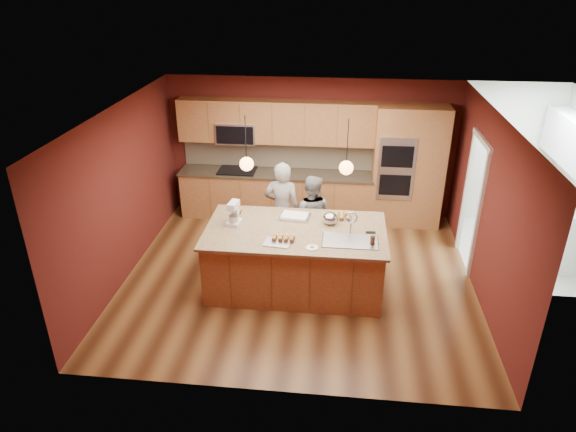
# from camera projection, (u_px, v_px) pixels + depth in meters

# --- Properties ---
(floor) EXTENTS (5.50, 5.50, 0.00)m
(floor) POSITION_uv_depth(u_px,v_px,m) (298.00, 277.00, 8.29)
(floor) COLOR #452513
(floor) RESTS_ON ground
(ceiling) EXTENTS (5.50, 5.50, 0.00)m
(ceiling) POSITION_uv_depth(u_px,v_px,m) (300.00, 112.00, 7.11)
(ceiling) COLOR silver
(ceiling) RESTS_ON ground
(wall_back) EXTENTS (5.50, 0.00, 5.50)m
(wall_back) POSITION_uv_depth(u_px,v_px,m) (311.00, 148.00, 9.93)
(wall_back) COLOR #4F1814
(wall_back) RESTS_ON ground
(wall_front) EXTENTS (5.50, 0.00, 5.50)m
(wall_front) POSITION_uv_depth(u_px,v_px,m) (279.00, 297.00, 5.47)
(wall_front) COLOR #4F1814
(wall_front) RESTS_ON ground
(wall_left) EXTENTS (0.00, 5.00, 5.00)m
(wall_left) POSITION_uv_depth(u_px,v_px,m) (123.00, 193.00, 7.97)
(wall_left) COLOR #4F1814
(wall_left) RESTS_ON ground
(wall_right) EXTENTS (0.00, 5.00, 5.00)m
(wall_right) POSITION_uv_depth(u_px,v_px,m) (488.00, 209.00, 7.43)
(wall_right) COLOR #4F1814
(wall_right) RESTS_ON ground
(cabinet_run) EXTENTS (3.74, 0.64, 2.30)m
(cabinet_run) POSITION_uv_depth(u_px,v_px,m) (274.00, 169.00, 9.93)
(cabinet_run) COLOR brown
(cabinet_run) RESTS_ON floor
(oven_column) EXTENTS (1.30, 0.62, 2.30)m
(oven_column) POSITION_uv_depth(u_px,v_px,m) (408.00, 167.00, 9.57)
(oven_column) COLOR brown
(oven_column) RESTS_ON floor
(doorway_trim) EXTENTS (0.08, 1.11, 2.20)m
(doorway_trim) POSITION_uv_depth(u_px,v_px,m) (472.00, 205.00, 8.28)
(doorway_trim) COLOR silver
(doorway_trim) RESTS_ON wall_right
(pendant_left) EXTENTS (0.20, 0.20, 0.80)m
(pendant_left) POSITION_uv_depth(u_px,v_px,m) (247.00, 164.00, 7.26)
(pendant_left) COLOR black
(pendant_left) RESTS_ON ceiling
(pendant_right) EXTENTS (0.20, 0.20, 0.80)m
(pendant_right) POSITION_uv_depth(u_px,v_px,m) (346.00, 167.00, 7.12)
(pendant_right) COLOR black
(pendant_right) RESTS_ON ceiling
(island) EXTENTS (2.69, 1.51, 1.37)m
(island) POSITION_uv_depth(u_px,v_px,m) (296.00, 258.00, 7.84)
(island) COLOR brown
(island) RESTS_ON floor
(person_left) EXTENTS (0.65, 0.47, 1.67)m
(person_left) POSITION_uv_depth(u_px,v_px,m) (282.00, 209.00, 8.63)
(person_left) COLOR black
(person_left) RESTS_ON floor
(person_right) EXTENTS (0.77, 0.64, 1.46)m
(person_right) POSITION_uv_depth(u_px,v_px,m) (311.00, 216.00, 8.63)
(person_right) COLOR slate
(person_right) RESTS_ON floor
(stand_mixer) EXTENTS (0.22, 0.29, 0.36)m
(stand_mixer) POSITION_uv_depth(u_px,v_px,m) (234.00, 215.00, 7.74)
(stand_mixer) COLOR silver
(stand_mixer) RESTS_ON island
(sheet_cake) EXTENTS (0.50, 0.40, 0.05)m
(sheet_cake) POSITION_uv_depth(u_px,v_px,m) (295.00, 216.00, 7.99)
(sheet_cake) COLOR silver
(sheet_cake) RESTS_ON island
(cooling_rack) EXTENTS (0.40, 0.31, 0.02)m
(cooling_rack) POSITION_uv_depth(u_px,v_px,m) (277.00, 243.00, 7.25)
(cooling_rack) COLOR silver
(cooling_rack) RESTS_ON island
(mixing_bowl) EXTENTS (0.23, 0.23, 0.20)m
(mixing_bowl) POSITION_uv_depth(u_px,v_px,m) (330.00, 218.00, 7.76)
(mixing_bowl) COLOR #ADB0B4
(mixing_bowl) RESTS_ON island
(plate) EXTENTS (0.17, 0.17, 0.01)m
(plate) POSITION_uv_depth(u_px,v_px,m) (312.00, 248.00, 7.13)
(plate) COLOR white
(plate) RESTS_ON island
(tumbler) EXTENTS (0.07, 0.07, 0.13)m
(tumbler) POSITION_uv_depth(u_px,v_px,m) (373.00, 241.00, 7.19)
(tumbler) COLOR #331A0F
(tumbler) RESTS_ON island
(phone) EXTENTS (0.14, 0.08, 0.01)m
(phone) POSITION_uv_depth(u_px,v_px,m) (371.00, 233.00, 7.53)
(phone) COLOR black
(phone) RESTS_ON island
(cupcakes_left) EXTENTS (0.14, 0.22, 0.06)m
(cupcakes_left) POSITION_uv_depth(u_px,v_px,m) (237.00, 211.00, 8.14)
(cupcakes_left) COLOR gold
(cupcakes_left) RESTS_ON island
(cupcakes_rack) EXTENTS (0.34, 0.17, 0.08)m
(cupcakes_rack) POSITION_uv_depth(u_px,v_px,m) (283.00, 238.00, 7.29)
(cupcakes_rack) COLOR gold
(cupcakes_rack) RESTS_ON island
(cupcakes_right) EXTENTS (0.26, 0.26, 0.08)m
(cupcakes_right) POSITION_uv_depth(u_px,v_px,m) (342.00, 216.00, 7.97)
(cupcakes_right) COLOR gold
(cupcakes_right) RESTS_ON island
(washer) EXTENTS (0.72, 0.73, 1.03)m
(washer) POSITION_uv_depth(u_px,v_px,m) (559.00, 238.00, 8.39)
(washer) COLOR silver
(washer) RESTS_ON floor
(dryer) EXTENTS (0.74, 0.76, 1.11)m
(dryer) POSITION_uv_depth(u_px,v_px,m) (545.00, 218.00, 8.98)
(dryer) COLOR silver
(dryer) RESTS_ON floor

